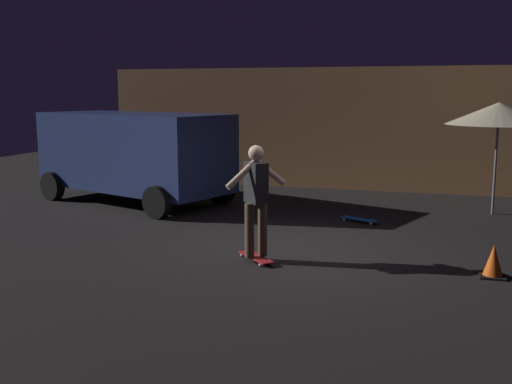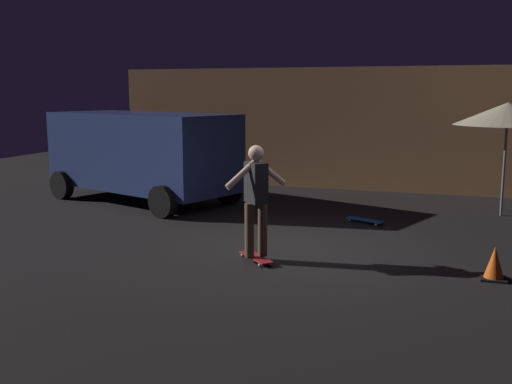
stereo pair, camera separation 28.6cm
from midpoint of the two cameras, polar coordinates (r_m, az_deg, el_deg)
The scene contains 8 objects.
ground_plane at distance 9.62m, azimuth 2.43°, elevation -5.60°, with size 28.00×28.00×0.00m, color black.
low_building at distance 17.24m, azimuth 5.07°, elevation 6.34°, with size 10.72×3.07×3.13m.
parked_van at distance 13.98m, azimuth -12.14°, elevation 3.77°, with size 4.97×3.50×2.03m.
patio_umbrella at distance 13.10m, azimuth 21.52°, elevation 6.96°, with size 2.10×2.10×2.30m.
skateboard_ridden at distance 9.03m, azimuth -0.91°, elevation -6.24°, with size 0.69×0.70×0.07m.
skateboard_spare at distance 11.80m, azimuth 9.16°, elevation -2.60°, with size 0.79×0.50×0.07m.
skater at distance 8.81m, azimuth -0.93°, elevation -0.09°, with size 0.76×0.75×1.67m.
traffic_cone at distance 8.79m, azimuth 20.78°, elevation -6.27°, with size 0.34×0.34×0.46m.
Camera 1 is at (2.13, -9.05, 2.51)m, focal length 42.04 mm.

